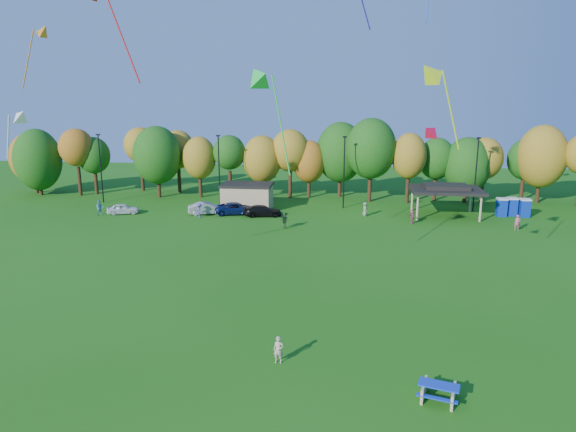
# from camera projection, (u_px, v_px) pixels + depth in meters

# --- Properties ---
(ground) EXTENTS (160.00, 160.00, 0.00)m
(ground) POSITION_uv_depth(u_px,v_px,m) (299.00, 370.00, 26.85)
(ground) COLOR #19600F
(ground) RESTS_ON ground
(tree_line) EXTENTS (93.57, 10.55, 11.15)m
(tree_line) POSITION_uv_depth(u_px,v_px,m) (322.00, 156.00, 69.61)
(tree_line) COLOR black
(tree_line) RESTS_ON ground
(lamp_posts) EXTENTS (64.50, 0.25, 9.09)m
(lamp_posts) POSITION_uv_depth(u_px,v_px,m) (344.00, 170.00, 64.18)
(lamp_posts) COLOR black
(lamp_posts) RESTS_ON ground
(utility_building) EXTENTS (6.30, 4.30, 3.25)m
(utility_building) POSITION_uv_depth(u_px,v_px,m) (247.00, 196.00, 64.31)
(utility_building) COLOR tan
(utility_building) RESTS_ON ground
(pavilion) EXTENTS (8.20, 6.20, 3.77)m
(pavilion) POSITION_uv_depth(u_px,v_px,m) (446.00, 189.00, 60.35)
(pavilion) COLOR tan
(pavilion) RESTS_ON ground
(porta_potties) EXTENTS (3.75, 1.67, 2.18)m
(porta_potties) POSITION_uv_depth(u_px,v_px,m) (513.00, 207.00, 60.68)
(porta_potties) COLOR #0C2CA3
(porta_potties) RESTS_ON ground
(picnic_table) EXTENTS (2.21, 1.99, 0.81)m
(picnic_table) POSITION_uv_depth(u_px,v_px,m) (439.00, 391.00, 24.15)
(picnic_table) COLOR tan
(picnic_table) RESTS_ON ground
(kite_flyer) EXTENTS (0.57, 0.40, 1.51)m
(kite_flyer) POSITION_uv_depth(u_px,v_px,m) (278.00, 350.00, 27.45)
(kite_flyer) COLOR #C4A693
(kite_flyer) RESTS_ON ground
(car_a) EXTENTS (4.04, 2.63, 1.28)m
(car_a) POSITION_uv_depth(u_px,v_px,m) (123.00, 209.00, 61.91)
(car_a) COLOR white
(car_a) RESTS_ON ground
(car_b) EXTENTS (4.71, 2.81, 1.47)m
(car_b) POSITION_uv_depth(u_px,v_px,m) (207.00, 208.00, 61.72)
(car_b) COLOR gray
(car_b) RESTS_ON ground
(car_c) EXTENTS (5.47, 3.42, 1.41)m
(car_c) POSITION_uv_depth(u_px,v_px,m) (236.00, 208.00, 61.79)
(car_c) COLOR #0D1A4E
(car_c) RESTS_ON ground
(car_d) EXTENTS (4.78, 2.62, 1.31)m
(car_d) POSITION_uv_depth(u_px,v_px,m) (263.00, 211.00, 60.75)
(car_d) COLOR black
(car_d) RESTS_ON ground
(far_person_0) EXTENTS (1.13, 1.08, 1.84)m
(far_person_0) POSITION_uv_depth(u_px,v_px,m) (100.00, 208.00, 61.19)
(far_person_0) COLOR teal
(far_person_0) RESTS_ON ground
(far_person_1) EXTENTS (1.05, 1.26, 1.69)m
(far_person_1) POSITION_uv_depth(u_px,v_px,m) (200.00, 211.00, 60.01)
(far_person_1) COLOR #49469B
(far_person_1) RESTS_ON ground
(far_person_2) EXTENTS (1.11, 0.96, 1.79)m
(far_person_2) POSITION_uv_depth(u_px,v_px,m) (285.00, 220.00, 55.09)
(far_person_2) COLOR #5A6F44
(far_person_2) RESTS_ON ground
(far_person_3) EXTENTS (0.65, 0.46, 1.69)m
(far_person_3) POSITION_uv_depth(u_px,v_px,m) (517.00, 223.00, 54.36)
(far_person_3) COLOR #BD596F
(far_person_3) RESTS_ON ground
(far_person_4) EXTENTS (0.67, 1.51, 1.57)m
(far_person_4) POSITION_uv_depth(u_px,v_px,m) (412.00, 217.00, 57.30)
(far_person_4) COLOR #A84660
(far_person_4) RESTS_ON ground
(far_person_5) EXTENTS (0.76, 0.95, 1.69)m
(far_person_5) POSITION_uv_depth(u_px,v_px,m) (365.00, 209.00, 60.77)
(far_person_5) COLOR #76855B
(far_person_5) RESTS_ON ground
(kite_0) EXTENTS (3.19, 1.29, 5.34)m
(kite_0) POSITION_uv_depth(u_px,v_px,m) (43.00, 32.00, 42.14)
(kite_0) COLOR orange
(kite_5) EXTENTS (2.14, 1.69, 3.50)m
(kite_5) POSITION_uv_depth(u_px,v_px,m) (21.00, 116.00, 33.18)
(kite_5) COLOR silver
(kite_11) EXTENTS (3.35, 4.03, 7.53)m
(kite_11) POSITION_uv_depth(u_px,v_px,m) (258.00, 77.00, 32.57)
(kite_11) COLOR green
(kite_12) EXTENTS (3.30, 2.47, 5.61)m
(kite_12) POSITION_uv_depth(u_px,v_px,m) (430.00, 73.00, 31.25)
(kite_12) COLOR #D5F219
(kite_14) EXTENTS (1.65, 1.67, 1.36)m
(kite_14) POSITION_uv_depth(u_px,v_px,m) (429.00, 131.00, 32.01)
(kite_14) COLOR #F80D37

